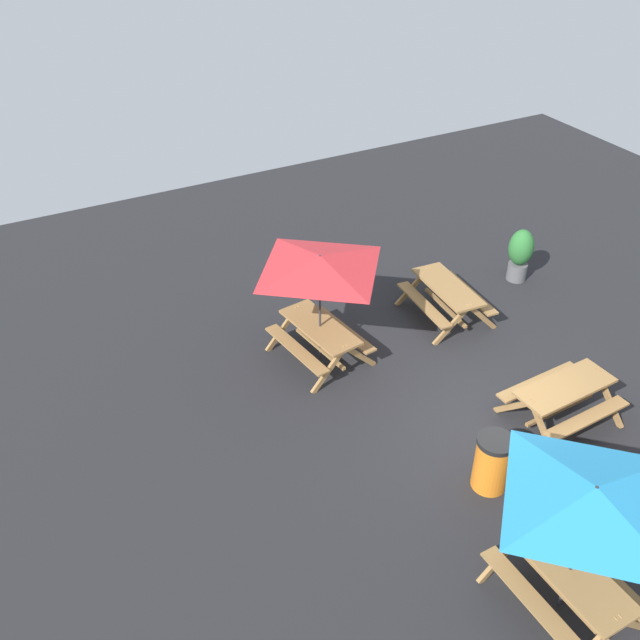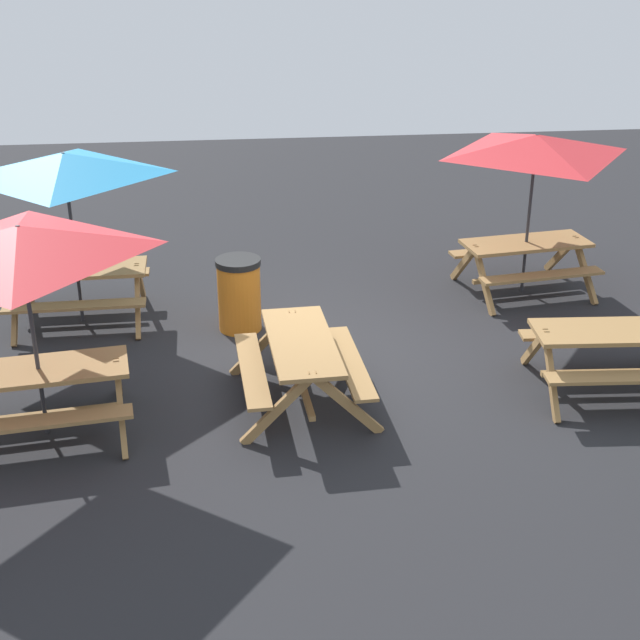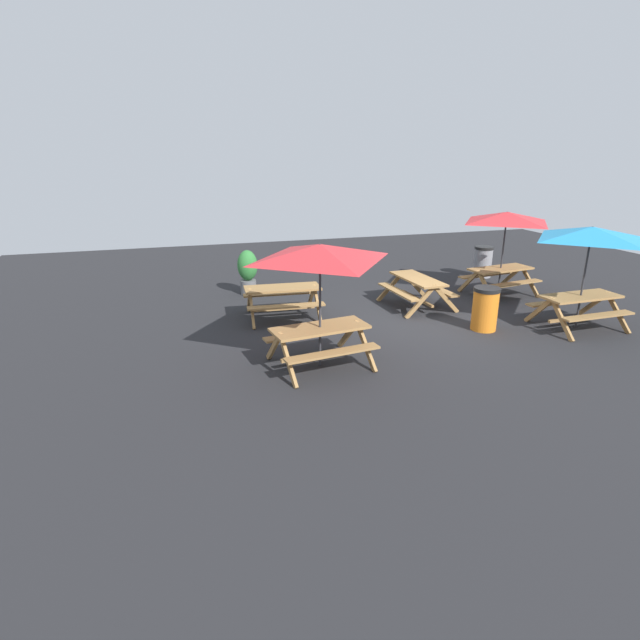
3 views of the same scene
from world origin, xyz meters
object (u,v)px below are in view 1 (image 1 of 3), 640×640
picnic_table_1 (591,505)px  trash_bin_orange (492,462)px  picnic_table_0 (447,294)px  picnic_table_2 (320,271)px  picnic_table_4 (563,395)px  potted_plant_0 (520,253)px

picnic_table_1 → trash_bin_orange: bearing=165.6°
picnic_table_0 → picnic_table_2: bearing=-85.5°
picnic_table_1 → picnic_table_4: bearing=136.1°
picnic_table_2 → potted_plant_0: bearing=87.4°
picnic_table_2 → trash_bin_orange: (4.12, 0.84, -1.49)m
potted_plant_0 → trash_bin_orange: bearing=-44.3°
picnic_table_4 → picnic_table_1: bearing=-135.6°
picnic_table_2 → picnic_table_0: bearing=82.6°
trash_bin_orange → potted_plant_0: bearing=135.7°
picnic_table_0 → picnic_table_2: 3.32m
picnic_table_2 → trash_bin_orange: picnic_table_2 is taller
picnic_table_1 → picnic_table_4: picnic_table_1 is taller
picnic_table_0 → picnic_table_1: size_ratio=0.81×
potted_plant_0 → picnic_table_0: bearing=-78.8°
picnic_table_0 → picnic_table_2: size_ratio=0.81×
picnic_table_4 → trash_bin_orange: (0.63, -2.04, -0.07)m
picnic_table_0 → picnic_table_2: (0.03, -3.00, 1.43)m
potted_plant_0 → picnic_table_4: bearing=-31.7°
picnic_table_4 → potted_plant_0: (-3.99, 2.46, 0.12)m
picnic_table_0 → potted_plant_0: bearing=105.2°
picnic_table_0 → potted_plant_0: (-0.47, 2.34, 0.12)m
picnic_table_0 → picnic_table_1: picnic_table_1 is taller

